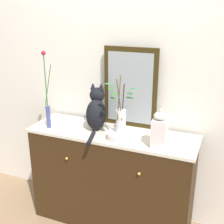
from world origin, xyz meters
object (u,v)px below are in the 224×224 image
Objects in this scene: cat_sitting at (96,111)px; jar_lidded_porcelain at (160,130)px; vase_slim_green at (48,105)px; sideboard at (112,178)px; mirror_leaning at (130,88)px; bowl_porcelain at (121,136)px; vase_glass_clear at (121,117)px.

jar_lidded_porcelain is at bearing -13.73° from cat_sitting.
vase_slim_green is at bearing -161.53° from cat_sitting.
mirror_leaning is (0.09, 0.20, 0.78)m from sideboard.
bowl_porcelain is 0.48× the size of vase_glass_clear.
mirror_leaning is 1.04× the size of vase_slim_green.
bowl_porcelain is (0.26, -0.11, -0.13)m from cat_sitting.
mirror_leaning is 0.71m from vase_slim_green.
mirror_leaning is at bearing 25.90° from vase_slim_green.
sideboard is 2.15× the size of vase_slim_green.
bowl_porcelain is at bearing -84.87° from mirror_leaning.
vase_glass_clear is (0.65, 0.01, -0.02)m from vase_slim_green.
vase_glass_clear is at bearing -23.90° from cat_sitting.
vase_glass_clear reaches higher than sideboard.
sideboard is 0.85m from vase_slim_green.
jar_lidded_porcelain reaches higher than sideboard.
sideboard is 6.64× the size of bowl_porcelain.
vase_glass_clear is 0.32m from jar_lidded_porcelain.
bowl_porcelain is 0.15m from vase_glass_clear.
sideboard is 0.81m from mirror_leaning.
mirror_leaning is at bearing 66.66° from sideboard.
cat_sitting is 1.49× the size of jar_lidded_porcelain.
vase_slim_green is 1.47× the size of vase_glass_clear.
vase_slim_green reaches higher than sideboard.
mirror_leaning is 2.26× the size of jar_lidded_porcelain.
mirror_leaning is 1.53× the size of vase_glass_clear.
sideboard is at bearing 139.53° from vase_glass_clear.
jar_lidded_porcelain is (0.58, -0.14, -0.03)m from cat_sitting.
vase_slim_green is (-0.54, -0.11, 0.65)m from sideboard.
vase_slim_green reaches higher than cat_sitting.
jar_lidded_porcelain is at bearing -0.62° from vase_slim_green.
vase_glass_clear is at bearing -40.47° from sideboard.
jar_lidded_porcelain is (0.97, -0.01, -0.07)m from vase_slim_green.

